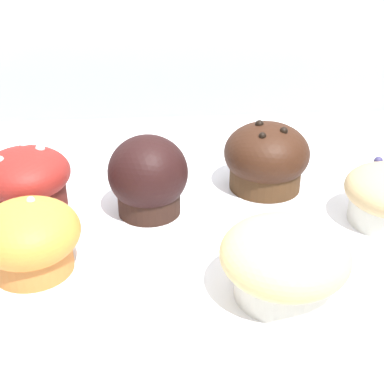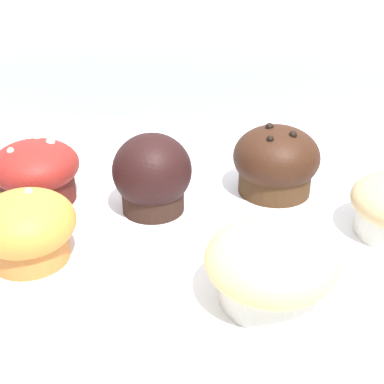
# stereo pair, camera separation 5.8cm
# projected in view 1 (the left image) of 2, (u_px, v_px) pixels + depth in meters

# --- Properties ---
(wall_back) EXTENTS (3.20, 0.10, 1.80)m
(wall_back) POSITION_uv_depth(u_px,v_px,m) (136.00, 86.00, 1.17)
(wall_back) COLOR silver
(wall_back) RESTS_ON ground
(muffin_front_center) EXTENTS (0.10, 0.10, 0.08)m
(muffin_front_center) POSITION_uv_depth(u_px,v_px,m) (26.00, 180.00, 0.62)
(muffin_front_center) COLOR #4D1914
(muffin_front_center) RESTS_ON display_counter
(muffin_back_left) EXTENTS (0.09, 0.09, 0.09)m
(muffin_back_left) POSITION_uv_depth(u_px,v_px,m) (148.00, 177.00, 0.61)
(muffin_back_left) COLOR black
(muffin_back_left) RESTS_ON display_counter
(muffin_front_left) EXTENTS (0.11, 0.11, 0.09)m
(muffin_front_left) POSITION_uv_depth(u_px,v_px,m) (266.00, 158.00, 0.67)
(muffin_front_left) COLOR #412917
(muffin_front_left) RESTS_ON display_counter
(muffin_front_right) EXTENTS (0.12, 0.12, 0.07)m
(muffin_front_right) POSITION_uv_depth(u_px,v_px,m) (284.00, 261.00, 0.48)
(muffin_front_right) COLOR silver
(muffin_front_right) RESTS_ON display_counter
(muffin_back_center) EXTENTS (0.10, 0.10, 0.08)m
(muffin_back_center) POSITION_uv_depth(u_px,v_px,m) (29.00, 238.00, 0.51)
(muffin_back_center) COLOR #CC7837
(muffin_back_center) RESTS_ON display_counter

